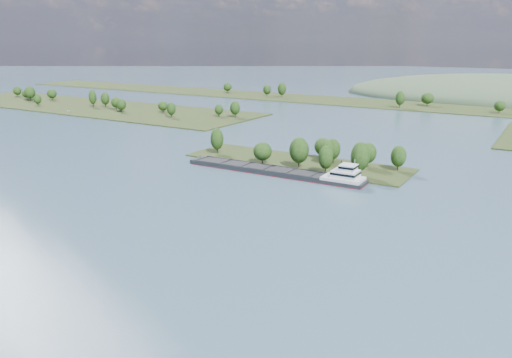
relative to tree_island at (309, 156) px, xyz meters
The scene contains 6 objects.
ground 59.38m from the tree_island, 96.65° to the right, with size 1800.00×1800.00×0.00m, color #354A5B.
tree_island is the anchor object (origin of this frame).
left_bank 250.05m from the tree_island, 161.04° to the left, with size 300.00×80.00×15.02m.
back_shoreline 220.97m from the tree_island, 90.03° to the left, with size 900.00×60.00×14.77m.
cargo_barge 19.82m from the tree_island, 93.31° to the right, with size 77.76×11.22×10.49m.
motorboat 225.10m from the tree_island, 167.09° to the left, with size 1.98×5.26×2.03m, color silver.
Camera 1 is at (96.58, -11.54, 52.70)m, focal length 35.00 mm.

